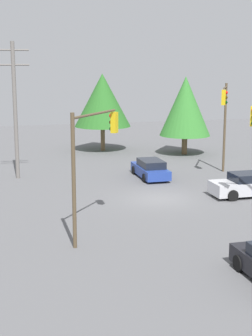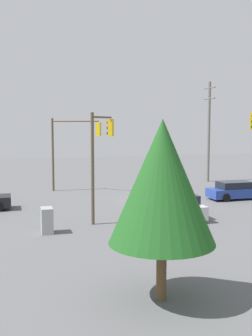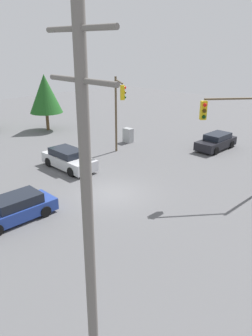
% 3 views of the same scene
% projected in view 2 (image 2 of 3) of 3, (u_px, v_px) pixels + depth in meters
% --- Properties ---
extents(ground_plane, '(80.00, 80.00, 0.00)m').
position_uv_depth(ground_plane, '(157.00, 200.00, 31.25)').
color(ground_plane, '#5B5B5E').
extents(sedan_silver, '(4.63, 1.95, 1.46)m').
position_uv_depth(sedan_silver, '(178.00, 205.00, 25.64)').
color(sedan_silver, silver).
rests_on(sedan_silver, ground_plane).
extents(sedan_blue, '(1.86, 4.34, 1.34)m').
position_uv_depth(sedan_blue, '(236.00, 191.00, 31.54)').
color(sedan_blue, '#233D93').
rests_on(sedan_blue, ground_plane).
extents(traffic_signal_cross, '(2.96, 3.66, 6.08)m').
position_uv_depth(traffic_signal_cross, '(71.00, 141.00, 34.32)').
color(traffic_signal_cross, brown).
rests_on(traffic_signal_cross, ground_plane).
extents(traffic_signal_aux, '(2.78, 1.96, 6.27)m').
position_uv_depth(traffic_signal_aux, '(100.00, 148.00, 24.42)').
color(traffic_signal_aux, brown).
rests_on(traffic_signal_aux, ground_plane).
extents(utility_pole_tall, '(2.20, 0.28, 9.61)m').
position_uv_depth(utility_pole_tall, '(209.00, 129.00, 40.56)').
color(utility_pole_tall, slate).
rests_on(utility_pole_tall, ground_plane).
extents(electrical_cabinet, '(0.91, 0.59, 1.33)m').
position_uv_depth(electrical_cabinet, '(47.00, 220.00, 21.78)').
color(electrical_cabinet, '#9EA0A3').
rests_on(electrical_cabinet, ground_plane).
extents(tree_right, '(3.41, 3.41, 5.83)m').
position_uv_depth(tree_right, '(162.00, 182.00, 13.20)').
color(tree_right, brown).
rests_on(tree_right, ground_plane).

